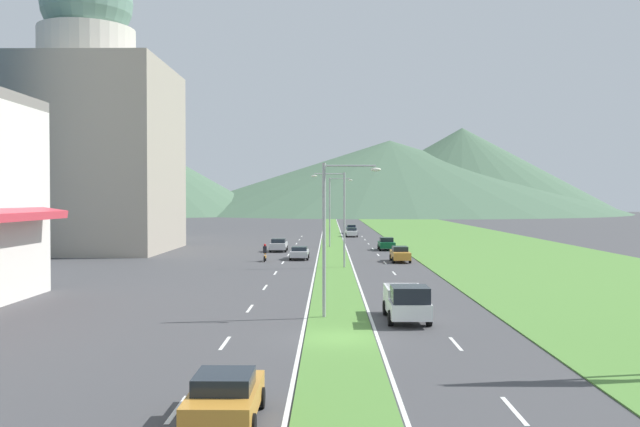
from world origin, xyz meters
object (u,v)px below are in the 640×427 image
Objects in this scene: car_5 at (299,253)px; car_4 at (352,232)px; street_lamp_mid at (340,212)px; street_lamp_near at (331,228)px; pickup_truck_0 at (407,303)px; car_3 at (225,396)px; street_lamp_far at (332,207)px; motorcycle_rider at (265,254)px; car_2 at (400,254)px; car_6 at (351,229)px; car_1 at (279,245)px; car_0 at (386,244)px.

car_4 is at bearing -9.19° from car_5.
street_lamp_mid is at bearing -155.12° from car_5.
street_lamp_near is 1.54× the size of pickup_truck_0.
car_3 is 52.64m from car_5.
street_lamp_far is 4.58× the size of motorcycle_rider.
car_3 is at bearing -92.78° from street_lamp_far.
street_lamp_mid is (0.93, 26.53, 0.27)m from street_lamp_near.
street_lamp_near is at bearing -12.23° from car_2.
car_6 is at bearing -3.82° from car_3.
car_5 is at bearing -164.24° from car_1.
car_2 is (13.29, -13.34, 0.00)m from car_1.
car_6 is (10.19, 42.85, 0.01)m from car_1.
street_lamp_near is 33.86m from motorcycle_rider.
street_lamp_mid reaches higher than motorcycle_rider.
street_lamp_far reaches higher than pickup_truck_0.
car_2 is 1.04× the size of car_5.
car_0 is 1.02× the size of car_3.
car_3 is 106.27m from car_6.
street_lamp_near is at bearing -168.60° from motorcycle_rider.
street_lamp_far reaches higher than street_lamp_near.
car_2 is 56.27m from car_6.
street_lamp_far is 18.55m from car_5.
motorcycle_rider is (-13.67, -15.51, -0.04)m from car_0.
car_2 is 13.73m from motorcycle_rider.
car_3 is 0.76× the size of pickup_truck_0.
car_1 is at bearing -1.90° from motorcycle_rider.
car_5 is (-3.55, -17.62, -4.58)m from street_lamp_far.
car_4 is at bearing -17.08° from car_1.
street_lamp_far is 1.93× the size of car_2.
motorcycle_rider reaches higher than car_3.
car_4 is at bearing -179.81° from pickup_truck_0.
motorcycle_rider is at bearing -41.38° from car_0.
car_5 is 53.88m from car_6.
street_lamp_mid is 4.41× the size of motorcycle_rider.
motorcycle_rider is (-3.55, 50.08, -0.00)m from car_3.
street_lamp_mid is at bearing -3.04° from car_4.
street_lamp_mid is 0.96× the size of street_lamp_far.
pickup_truck_0 reaches higher than motorcycle_rider.
motorcycle_rider is at bearing 101.40° from street_lamp_near.
car_2 is 1.15× the size of car_3.
car_3 is (-3.41, -70.26, -4.54)m from street_lamp_far.
car_2 is at bearing 3.17° from car_6.
car_1 reaches higher than car_4.
street_lamp_far is 2.18× the size of car_0.
street_lamp_far is (-0.61, 26.59, 0.16)m from street_lamp_mid.
motorcycle_rider is at bearing 4.05° from car_3.
car_0 is at bearing 6.42° from car_4.
street_lamp_near is 1.75× the size of car_2.
street_lamp_mid is 1.63× the size of pickup_truck_0.
street_lamp_far is at bearing -11.39° from car_5.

